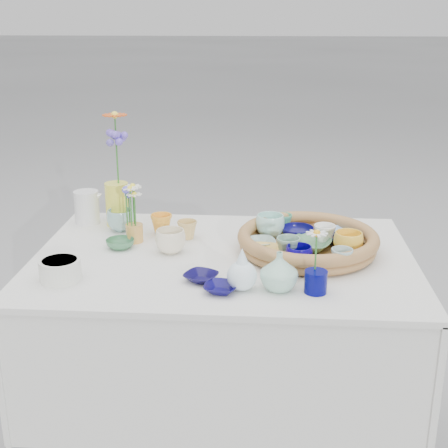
# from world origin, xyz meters

# --- Properties ---
(ground) EXTENTS (80.00, 80.00, 0.00)m
(ground) POSITION_xyz_m (0.00, 0.00, 0.00)
(ground) COLOR #9D9D9D
(display_table) EXTENTS (1.26, 0.86, 0.77)m
(display_table) POSITION_xyz_m (0.00, 0.00, 0.00)
(display_table) COLOR silver
(display_table) RESTS_ON ground
(wicker_tray) EXTENTS (0.47, 0.47, 0.08)m
(wicker_tray) POSITION_xyz_m (0.28, 0.05, 0.80)
(wicker_tray) COLOR olive
(wicker_tray) RESTS_ON display_table
(tray_ceramic_0) EXTENTS (0.14, 0.14, 0.04)m
(tray_ceramic_0) POSITION_xyz_m (0.25, 0.15, 0.80)
(tray_ceramic_0) COLOR #0E0C56
(tray_ceramic_0) RESTS_ON wicker_tray
(tray_ceramic_1) EXTENTS (0.14, 0.14, 0.03)m
(tray_ceramic_1) POSITION_xyz_m (0.40, 0.09, 0.80)
(tray_ceramic_1) COLOR black
(tray_ceramic_1) RESTS_ON wicker_tray
(tray_ceramic_2) EXTENTS (0.13, 0.13, 0.08)m
(tray_ceramic_2) POSITION_xyz_m (0.41, -0.00, 0.82)
(tray_ceramic_2) COLOR yellow
(tray_ceramic_2) RESTS_ON wicker_tray
(tray_ceramic_3) EXTENTS (0.17, 0.17, 0.03)m
(tray_ceramic_3) POSITION_xyz_m (0.29, 0.03, 0.80)
(tray_ceramic_3) COLOR #4B7A54
(tray_ceramic_3) RESTS_ON wicker_tray
(tray_ceramic_4) EXTENTS (0.09, 0.09, 0.07)m
(tray_ceramic_4) POSITION_xyz_m (0.21, -0.05, 0.82)
(tray_ceramic_4) COLOR gray
(tray_ceramic_4) RESTS_ON wicker_tray
(tray_ceramic_5) EXTENTS (0.12, 0.12, 0.02)m
(tray_ceramic_5) POSITION_xyz_m (0.12, 0.05, 0.80)
(tray_ceramic_5) COLOR #94B4AD
(tray_ceramic_5) RESTS_ON wicker_tray
(tray_ceramic_6) EXTENTS (0.13, 0.13, 0.08)m
(tray_ceramic_6) POSITION_xyz_m (0.15, 0.15, 0.82)
(tray_ceramic_6) COLOR #B2F0E6
(tray_ceramic_6) RESTS_ON wicker_tray
(tray_ceramic_7) EXTENTS (0.08, 0.08, 0.07)m
(tray_ceramic_7) POSITION_xyz_m (0.34, 0.08, 0.82)
(tray_ceramic_7) COLOR white
(tray_ceramic_7) RESTS_ON wicker_tray
(tray_ceramic_8) EXTENTS (0.11, 0.11, 0.03)m
(tray_ceramic_8) POSITION_xyz_m (0.39, 0.16, 0.80)
(tray_ceramic_8) COLOR #9DC5F5
(tray_ceramic_8) RESTS_ON wicker_tray
(tray_ceramic_9) EXTENTS (0.10, 0.10, 0.07)m
(tray_ceramic_9) POSITION_xyz_m (0.24, -0.11, 0.82)
(tray_ceramic_9) COLOR #090072
(tray_ceramic_9) RESTS_ON wicker_tray
(tray_ceramic_10) EXTENTS (0.13, 0.13, 0.03)m
(tray_ceramic_10) POSITION_xyz_m (0.13, -0.03, 0.80)
(tray_ceramic_10) COLOR gold
(tray_ceramic_10) RESTS_ON wicker_tray
(tray_ceramic_11) EXTENTS (0.09, 0.09, 0.06)m
(tray_ceramic_11) POSITION_xyz_m (0.37, -0.12, 0.81)
(tray_ceramic_11) COLOR #96B8B6
(tray_ceramic_11) RESTS_ON wicker_tray
(tray_ceramic_12) EXTENTS (0.08, 0.08, 0.06)m
(tray_ceramic_12) POSITION_xyz_m (0.20, 0.22, 0.81)
(tray_ceramic_12) COLOR #48A879
(tray_ceramic_12) RESTS_ON wicker_tray
(loose_ceramic_0) EXTENTS (0.10, 0.10, 0.07)m
(loose_ceramic_0) POSITION_xyz_m (-0.24, 0.20, 0.80)
(loose_ceramic_0) COLOR #FFA92F
(loose_ceramic_0) RESTS_ON display_table
(loose_ceramic_1) EXTENTS (0.09, 0.09, 0.07)m
(loose_ceramic_1) POSITION_xyz_m (-0.14, 0.16, 0.80)
(loose_ceramic_1) COLOR tan
(loose_ceramic_1) RESTS_ON display_table
(loose_ceramic_2) EXTENTS (0.13, 0.13, 0.03)m
(loose_ceramic_2) POSITION_xyz_m (-0.36, 0.05, 0.78)
(loose_ceramic_2) COLOR #3B754B
(loose_ceramic_2) RESTS_ON display_table
(loose_ceramic_3) EXTENTS (0.13, 0.13, 0.08)m
(loose_ceramic_3) POSITION_xyz_m (-0.18, 0.02, 0.81)
(loose_ceramic_3) COLOR #F0E4C3
(loose_ceramic_3) RESTS_ON display_table
(loose_ceramic_4) EXTENTS (0.13, 0.13, 0.02)m
(loose_ceramic_4) POSITION_xyz_m (-0.05, -0.21, 0.78)
(loose_ceramic_4) COLOR #0C083A
(loose_ceramic_4) RESTS_ON display_table
(loose_ceramic_5) EXTENTS (0.12, 0.12, 0.08)m
(loose_ceramic_5) POSITION_xyz_m (-0.40, 0.23, 0.80)
(loose_ceramic_5) COLOR #85B3AD
(loose_ceramic_5) RESTS_ON display_table
(loose_ceramic_6) EXTENTS (0.11, 0.11, 0.02)m
(loose_ceramic_6) POSITION_xyz_m (0.01, -0.28, 0.78)
(loose_ceramic_6) COLOR #0B074B
(loose_ceramic_6) RESTS_ON display_table
(fluted_bowl) EXTENTS (0.17, 0.17, 0.07)m
(fluted_bowl) POSITION_xyz_m (-0.48, -0.23, 0.80)
(fluted_bowl) COLOR silver
(fluted_bowl) RESTS_ON display_table
(bud_vase_paleblue) EXTENTS (0.11, 0.11, 0.14)m
(bud_vase_paleblue) POSITION_xyz_m (0.07, -0.26, 0.83)
(bud_vase_paleblue) COLOR white
(bud_vase_paleblue) RESTS_ON display_table
(bud_vase_seafoam) EXTENTS (0.12, 0.12, 0.12)m
(bud_vase_seafoam) POSITION_xyz_m (0.18, -0.25, 0.82)
(bud_vase_seafoam) COLOR #9DD1B9
(bud_vase_seafoam) RESTS_ON display_table
(bud_vase_cobalt) EXTENTS (0.08, 0.08, 0.07)m
(bud_vase_cobalt) POSITION_xyz_m (0.29, -0.27, 0.80)
(bud_vase_cobalt) COLOR #010359
(bud_vase_cobalt) RESTS_ON display_table
(single_daisy) EXTENTS (0.09, 0.09, 0.13)m
(single_daisy) POSITION_xyz_m (0.28, -0.25, 0.89)
(single_daisy) COLOR white
(single_daisy) RESTS_ON bud_vase_cobalt
(tall_vase_yellow) EXTENTS (0.10, 0.10, 0.16)m
(tall_vase_yellow) POSITION_xyz_m (-0.42, 0.29, 0.85)
(tall_vase_yellow) COLOR #EAE543
(tall_vase_yellow) RESTS_ON display_table
(gerbera) EXTENTS (0.11, 0.11, 0.27)m
(gerbera) POSITION_xyz_m (-0.42, 0.30, 1.06)
(gerbera) COLOR #DC5118
(gerbera) RESTS_ON tall_vase_yellow
(hydrangea) EXTENTS (0.09, 0.09, 0.24)m
(hydrangea) POSITION_xyz_m (-0.41, 0.29, 1.02)
(hydrangea) COLOR #5E4EAD
(hydrangea) RESTS_ON tall_vase_yellow
(white_pitcher) EXTENTS (0.14, 0.10, 0.13)m
(white_pitcher) POSITION_xyz_m (-0.54, 0.30, 0.83)
(white_pitcher) COLOR silver
(white_pitcher) RESTS_ON display_table
(daisy_cup) EXTENTS (0.07, 0.07, 0.06)m
(daisy_cup) POSITION_xyz_m (-0.32, 0.11, 0.80)
(daisy_cup) COLOR gold
(daisy_cup) RESTS_ON display_table
(daisy_posy) EXTENTS (0.08, 0.08, 0.16)m
(daisy_posy) POSITION_xyz_m (-0.32, 0.11, 0.91)
(daisy_posy) COLOR white
(daisy_posy) RESTS_ON daisy_cup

